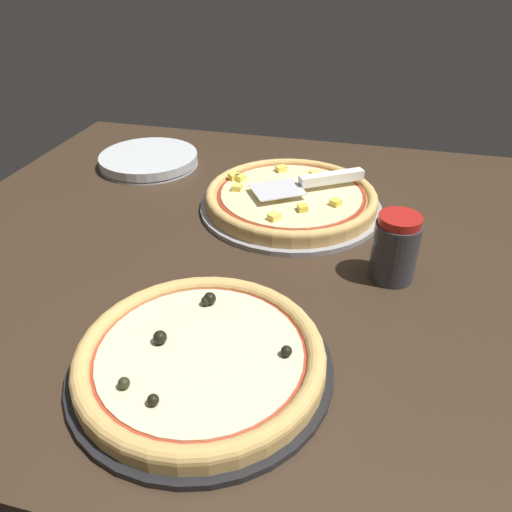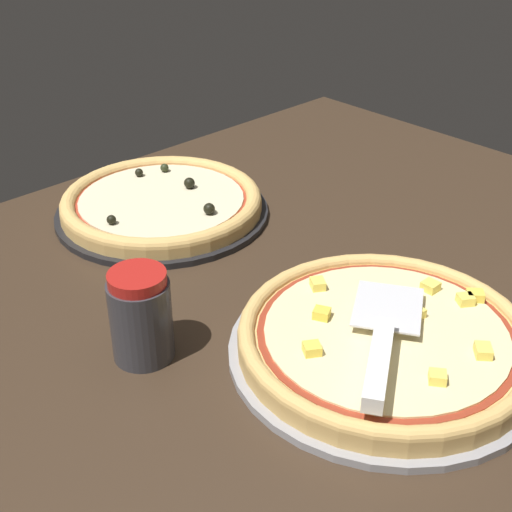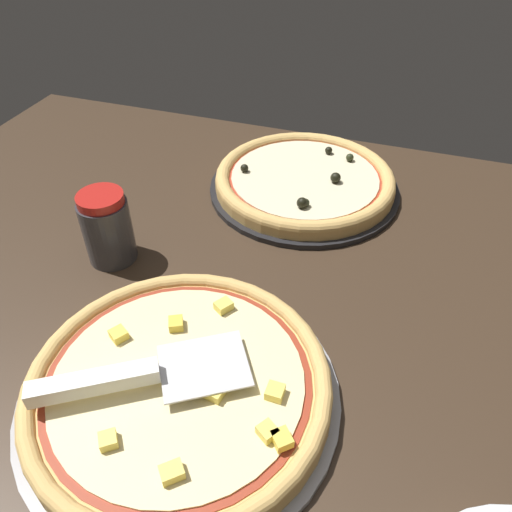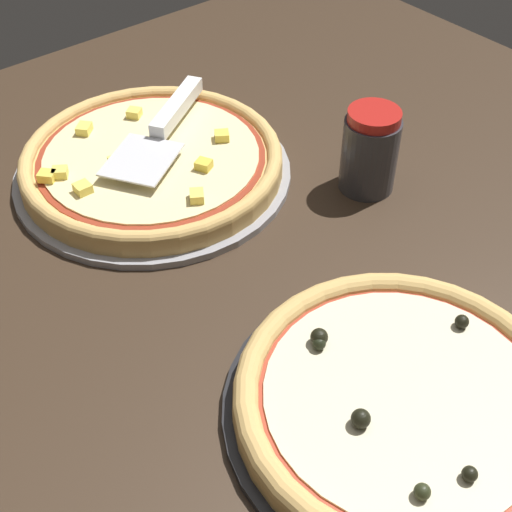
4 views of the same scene
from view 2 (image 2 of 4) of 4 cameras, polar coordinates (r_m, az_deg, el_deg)
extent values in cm
cube|color=#38281C|center=(95.39, 2.94, -4.98)|extent=(135.57, 110.55, 3.60)
cylinder|color=#939399|center=(87.24, 10.18, -7.53)|extent=(37.25, 37.25, 1.00)
cylinder|color=#DBAD60|center=(86.27, 10.27, -6.70)|extent=(35.01, 35.01, 2.19)
torus|color=#DBAD60|center=(85.62, 10.34, -6.12)|extent=(35.01, 35.01, 2.01)
cylinder|color=maroon|center=(85.57, 10.34, -6.08)|extent=(30.43, 30.43, 0.15)
cylinder|color=beige|center=(85.50, 10.35, -6.01)|extent=(28.71, 28.71, 0.40)
cube|color=#F4D64C|center=(93.09, 17.13, -3.04)|extent=(2.71, 2.73, 1.17)
cube|color=#F9E05B|center=(91.99, 16.42, -3.36)|extent=(2.57, 2.53, 1.17)
cube|color=#F9E05B|center=(93.43, 13.78, -2.36)|extent=(1.92, 1.98, 1.17)
cube|color=#F4D64C|center=(80.62, 4.50, -7.41)|extent=(2.60, 2.57, 1.17)
cube|color=#F9E05B|center=(84.02, 17.72, -7.23)|extent=(2.85, 2.81, 1.17)
cube|color=yellow|center=(86.17, 5.27, -4.60)|extent=(2.43, 2.52, 1.17)
cube|color=#F9E05B|center=(79.03, 14.32, -9.38)|extent=(2.51, 2.52, 1.17)
cube|color=#F9E05B|center=(88.07, 12.60, -4.44)|extent=(2.29, 2.26, 1.17)
cube|color=#F9E05B|center=(91.54, 4.96, -2.23)|extent=(2.57, 2.68, 1.17)
cube|color=yellow|center=(88.67, 9.67, -3.82)|extent=(2.34, 2.23, 1.17)
cylinder|color=black|center=(117.46, -7.49, 3.49)|extent=(34.50, 34.50, 1.00)
cylinder|color=#DBAD60|center=(116.84, -7.53, 4.09)|extent=(32.43, 32.43, 1.75)
torus|color=#DBAD60|center=(116.45, -7.56, 4.47)|extent=(32.43, 32.43, 2.50)
cylinder|color=#A33823|center=(116.42, -7.57, 4.50)|extent=(28.19, 28.19, 0.15)
cylinder|color=beige|center=(116.36, -7.57, 4.56)|extent=(26.59, 26.59, 0.40)
sphere|color=black|center=(124.13, -9.35, 6.61)|extent=(1.40, 1.40, 1.40)
sphere|color=black|center=(109.14, -11.50, 2.86)|extent=(1.45, 1.45, 1.45)
sphere|color=black|center=(110.00, -3.77, 3.79)|extent=(1.81, 1.81, 1.81)
sphere|color=black|center=(118.64, -5.35, 5.83)|extent=(1.83, 1.83, 1.83)
sphere|color=#282D19|center=(125.27, -7.33, 7.02)|extent=(1.45, 1.45, 1.45)
sphere|color=black|center=(110.65, -3.75, 3.85)|extent=(1.41, 1.41, 1.41)
cube|color=silver|center=(87.17, 10.51, -4.02)|extent=(12.59, 12.03, 0.24)
cube|color=white|center=(77.10, 9.81, -8.40)|extent=(12.92, 9.34, 2.00)
cylinder|color=#333338|center=(84.31, -9.17, -5.09)|extent=(7.34, 7.34, 10.08)
cylinder|color=#B21E19|center=(81.11, -9.50, -1.80)|extent=(6.75, 6.75, 1.40)
camera|label=1|loc=(1.36, -28.52, 25.29)|focal=35.00mm
camera|label=3|loc=(0.77, 43.08, 21.11)|focal=35.00mm
camera|label=4|loc=(1.44, -2.02, 32.58)|focal=50.00mm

